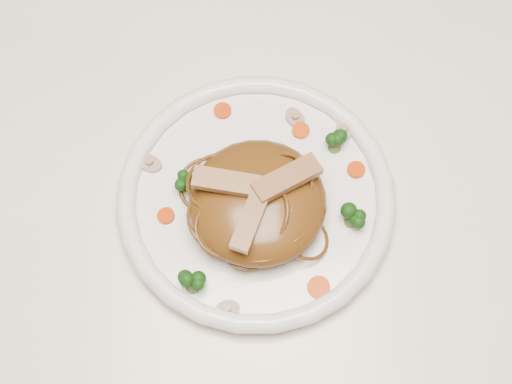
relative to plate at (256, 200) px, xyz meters
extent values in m
plane|color=brown|center=(-0.01, -0.05, -0.76)|extent=(4.00, 4.00, 0.00)
cube|color=white|center=(-0.01, -0.05, -0.03)|extent=(1.20, 0.80, 0.04)
cylinder|color=white|center=(0.00, 0.00, 0.00)|extent=(0.35, 0.35, 0.02)
ellipsoid|color=brown|center=(0.00, -0.02, 0.03)|extent=(0.15, 0.15, 0.04)
cube|color=#A7784F|center=(0.03, -0.01, 0.06)|extent=(0.07, 0.05, 0.01)
cube|color=#A7784F|center=(-0.03, 0.00, 0.06)|extent=(0.07, 0.04, 0.01)
cube|color=#A7784F|center=(-0.01, -0.05, 0.06)|extent=(0.04, 0.06, 0.01)
cylinder|color=red|center=(0.06, 0.07, 0.01)|extent=(0.02, 0.02, 0.00)
cylinder|color=red|center=(-0.09, -0.01, 0.01)|extent=(0.02, 0.02, 0.00)
cylinder|color=red|center=(0.11, 0.02, 0.01)|extent=(0.02, 0.02, 0.00)
cylinder|color=red|center=(-0.02, 0.11, 0.01)|extent=(0.02, 0.02, 0.00)
cylinder|color=red|center=(0.05, -0.10, 0.01)|extent=(0.03, 0.03, 0.00)
cylinder|color=tan|center=(-0.04, -0.11, 0.01)|extent=(0.03, 0.03, 0.01)
cylinder|color=tan|center=(0.10, 0.06, 0.01)|extent=(0.03, 0.03, 0.01)
cylinder|color=tan|center=(-0.11, 0.05, 0.01)|extent=(0.04, 0.04, 0.01)
cylinder|color=tan|center=(0.05, 0.09, 0.01)|extent=(0.03, 0.03, 0.01)
camera|label=1|loc=(-0.04, -0.29, 0.70)|focal=50.88mm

